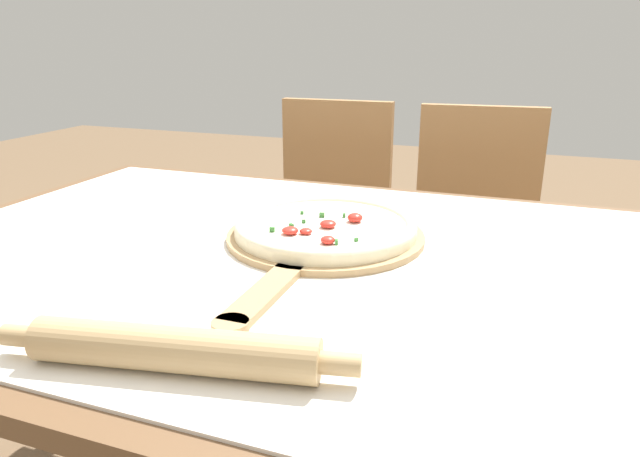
{
  "coord_description": "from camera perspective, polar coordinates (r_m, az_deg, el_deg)",
  "views": [
    {
      "loc": [
        0.37,
        -0.86,
        1.09
      ],
      "look_at": [
        0.04,
        0.06,
        0.76
      ],
      "focal_mm": 32.0,
      "sensor_mm": 36.0,
      "label": 1
    }
  ],
  "objects": [
    {
      "name": "dining_table",
      "position": [
        1.04,
        -3.03,
        -7.08
      ],
      "size": [
        1.48,
        1.03,
        0.72
      ],
      "color": "brown",
      "rests_on": "ground_plane"
    },
    {
      "name": "towel_cloth",
      "position": [
        1.0,
        -3.12,
        -2.47
      ],
      "size": [
        1.4,
        0.95,
        0.0
      ],
      "color": "silver",
      "rests_on": "dining_table"
    },
    {
      "name": "pizza_peel",
      "position": [
        1.04,
        0.13,
        -1.14
      ],
      "size": [
        0.37,
        0.58,
        0.01
      ],
      "color": "tan",
      "rests_on": "towel_cloth"
    },
    {
      "name": "pizza",
      "position": [
        1.06,
        0.55,
        0.22
      ],
      "size": [
        0.34,
        0.34,
        0.04
      ],
      "color": "beige",
      "rests_on": "pizza_peel"
    },
    {
      "name": "rolling_pin",
      "position": [
        0.67,
        -14.38,
        -11.62
      ],
      "size": [
        0.42,
        0.11,
        0.05
      ],
      "rotation": [
        0.0,
        0.0,
        0.19
      ],
      "color": "tan",
      "rests_on": "towel_cloth"
    },
    {
      "name": "chair_left",
      "position": [
        1.93,
        0.85,
        1.33
      ],
      "size": [
        0.41,
        0.41,
        0.89
      ],
      "rotation": [
        0.0,
        0.0,
        0.02
      ],
      "color": "#A37547",
      "rests_on": "ground_plane"
    },
    {
      "name": "chair_right",
      "position": [
        1.83,
        15.09,
        -0.24
      ],
      "size": [
        0.43,
        0.43,
        0.89
      ],
      "rotation": [
        0.0,
        0.0,
        0.07
      ],
      "color": "#A37547",
      "rests_on": "ground_plane"
    }
  ]
}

